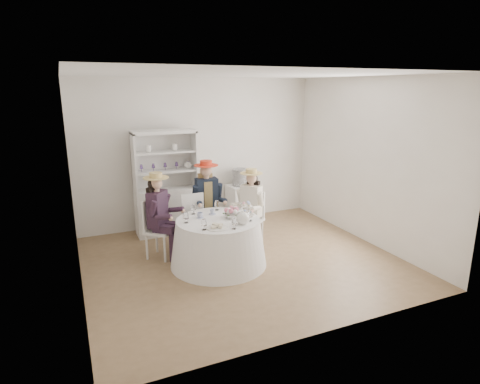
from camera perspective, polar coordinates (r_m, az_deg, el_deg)
name	(u,v)px	position (r m, az deg, el deg)	size (l,w,h in m)	color
ground	(243,261)	(6.11, 0.38, -9.79)	(4.50, 4.50, 0.00)	brown
ceiling	(243,74)	(5.56, 0.43, 16.42)	(4.50, 4.50, 0.00)	white
wall_back	(199,153)	(7.52, -5.85, 5.59)	(4.50, 4.50, 0.00)	silver
wall_front	(326,212)	(4.00, 12.19, -2.85)	(4.50, 4.50, 0.00)	silver
wall_left	(72,189)	(5.21, -22.81, 0.41)	(4.50, 4.50, 0.00)	silver
wall_right	(368,162)	(6.90, 17.78, 4.13)	(4.50, 4.50, 0.00)	silver
tea_table	(218,242)	(5.89, -3.10, -7.14)	(1.41, 1.41, 0.69)	white
hutch	(167,197)	(7.18, -10.40, -0.75)	(1.17, 0.63, 1.83)	silver
side_table	(241,203)	(7.74, 0.12, -1.63)	(0.46, 0.46, 0.71)	silver
hatbox	(241,177)	(7.61, 0.12, 2.09)	(0.32, 0.32, 0.32)	black
guest_left	(159,211)	(6.11, -11.45, -2.61)	(0.57, 0.56, 1.32)	silver
guest_mid	(207,197)	(6.62, -4.71, -0.67)	(0.50, 0.52, 1.38)	silver
guest_right	(250,202)	(6.51, 1.50, -1.50)	(0.55, 0.52, 1.27)	silver
spare_chair	(191,218)	(6.49, -7.00, -3.70)	(0.39, 0.39, 0.93)	silver
teacup_a	(200,216)	(5.84, -5.71, -3.36)	(0.09, 0.09, 0.07)	white
teacup_b	(212,212)	(5.99, -3.97, -2.87)	(0.08, 0.08, 0.07)	white
teacup_c	(235,213)	(5.92, -0.79, -3.02)	(0.09, 0.09, 0.07)	white
flower_bowl	(231,216)	(5.82, -1.22, -3.46)	(0.21, 0.21, 0.05)	white
flower_arrangement	(232,211)	(5.83, -1.15, -2.74)	(0.19, 0.19, 0.07)	#DC6E88
table_teapot	(243,218)	(5.55, 0.42, -3.75)	(0.26, 0.19, 0.20)	white
sandwich_plate	(217,227)	(5.41, -3.28, -5.01)	(0.29, 0.29, 0.06)	white
cupcake_stand	(247,211)	(5.91, 0.99, -2.66)	(0.22, 0.22, 0.21)	white
stemware_set	(218,214)	(5.74, -3.16, -3.21)	(0.97, 0.97, 0.15)	white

